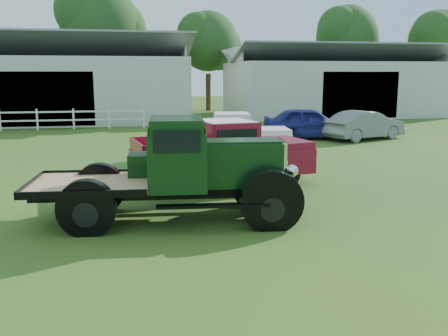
{
  "coord_description": "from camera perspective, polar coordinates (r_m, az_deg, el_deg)",
  "views": [
    {
      "loc": [
        -1.96,
        -9.92,
        3.21
      ],
      "look_at": [
        0.2,
        1.2,
        1.05
      ],
      "focal_mm": 40.0,
      "sensor_mm": 36.0,
      "label": 1
    }
  ],
  "objects": [
    {
      "name": "tree_d",
      "position": [
        48.27,
        13.78,
        12.64
      ],
      "size": [
        6.0,
        6.0,
        10.0
      ],
      "primitive_type": null,
      "color": "#264415",
      "rests_on": "ground"
    },
    {
      "name": "misc_car_grey",
      "position": [
        25.36,
        15.81,
        4.72
      ],
      "size": [
        4.5,
        2.88,
        1.4
      ],
      "primitive_type": "imported",
      "rotation": [
        0.0,
        0.0,
        1.93
      ],
      "color": "slate",
      "rests_on": "ground"
    },
    {
      "name": "vintage_flatbed",
      "position": [
        10.95,
        -5.95,
        -0.19
      ],
      "size": [
        5.91,
        2.79,
        2.27
      ],
      "primitive_type": null,
      "rotation": [
        0.0,
        0.0,
        -0.09
      ],
      "color": "black",
      "rests_on": "ground"
    },
    {
      "name": "tree_c",
      "position": [
        43.5,
        -1.82,
        12.51
      ],
      "size": [
        5.4,
        5.4,
        9.0
      ],
      "primitive_type": null,
      "color": "#264415",
      "rests_on": "ground"
    },
    {
      "name": "tree_e",
      "position": [
        50.41,
        23.21,
        11.71
      ],
      "size": [
        5.7,
        5.7,
        9.5
      ],
      "primitive_type": null,
      "color": "#264415",
      "rests_on": "ground"
    },
    {
      "name": "ground",
      "position": [
        10.61,
        0.18,
        -6.82
      ],
      "size": [
        120.0,
        120.0,
        0.0
      ],
      "primitive_type": "plane",
      "color": "#29501F"
    },
    {
      "name": "shed_right",
      "position": [
        40.22,
        12.57,
        9.69
      ],
      "size": [
        16.8,
        9.2,
        5.2
      ],
      "primitive_type": null,
      "color": "beige",
      "rests_on": "ground"
    },
    {
      "name": "white_pickup",
      "position": [
        18.79,
        0.62,
        3.6
      ],
      "size": [
        4.83,
        2.36,
        1.71
      ],
      "primitive_type": null,
      "rotation": [
        0.0,
        0.0,
        -0.12
      ],
      "color": "white",
      "rests_on": "ground"
    },
    {
      "name": "shed_left",
      "position": [
        36.27,
        -19.26,
        9.57
      ],
      "size": [
        18.8,
        10.2,
        5.6
      ],
      "primitive_type": null,
      "color": "beige",
      "rests_on": "ground"
    },
    {
      "name": "fence_rail",
      "position": [
        30.63,
        -22.42,
        5.11
      ],
      "size": [
        14.2,
        0.16,
        1.2
      ],
      "primitive_type": null,
      "color": "white",
      "rests_on": "ground"
    },
    {
      "name": "red_pickup",
      "position": [
        14.3,
        -0.17,
        1.74
      ],
      "size": [
        5.5,
        2.85,
        1.91
      ],
      "primitive_type": null,
      "rotation": [
        0.0,
        0.0,
        0.17
      ],
      "color": "maroon",
      "rests_on": "ground"
    },
    {
      "name": "tree_b",
      "position": [
        44.04,
        -14.04,
        13.81
      ],
      "size": [
        6.9,
        6.9,
        11.5
      ],
      "primitive_type": null,
      "color": "#264415",
      "rests_on": "ground"
    },
    {
      "name": "misc_car_blue",
      "position": [
        25.07,
        9.69,
        5.09
      ],
      "size": [
        4.84,
        2.72,
        1.56
      ],
      "primitive_type": "imported",
      "rotation": [
        0.0,
        0.0,
        1.37
      ],
      "color": "navy",
      "rests_on": "ground"
    }
  ]
}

